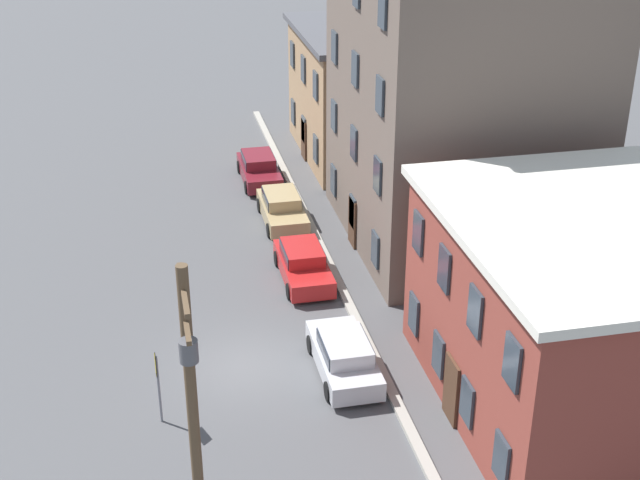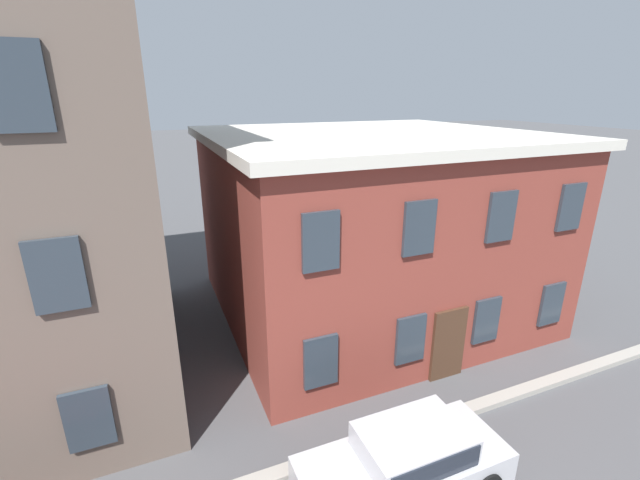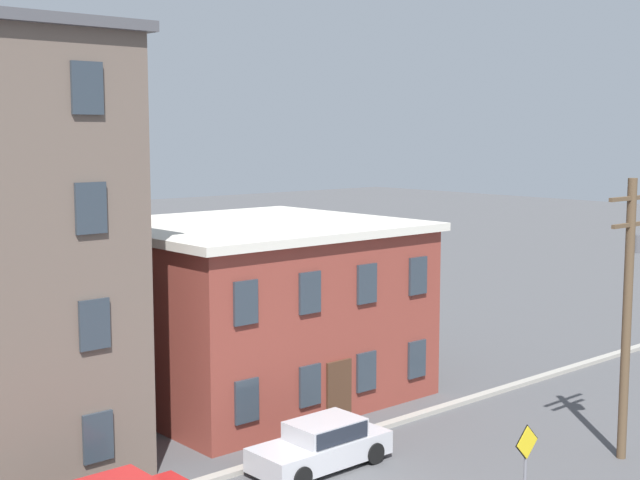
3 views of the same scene
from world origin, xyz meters
The scene contains 5 objects.
kerb_strip centered at (0.00, 4.50, 0.08)m, with size 56.00×0.36×0.16m, color #9E998E.
apartment_far centered at (4.34, 10.87, 3.33)m, with size 11.06×10.25×6.62m.
car_silver centered at (1.17, 3.24, 0.75)m, with size 4.40×1.92×1.43m.
caution_sign centered at (2.56, -3.09, 1.75)m, with size 0.94×0.08×2.62m.
utility_pole centered at (8.68, -2.32, 4.88)m, with size 2.40×0.44×8.67m.
Camera 3 is at (-15.91, -16.09, 10.04)m, focal length 50.00 mm.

